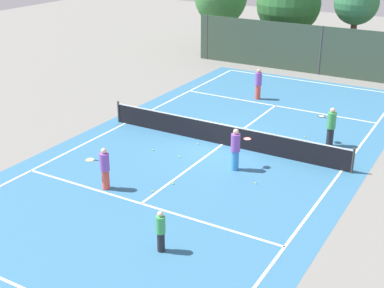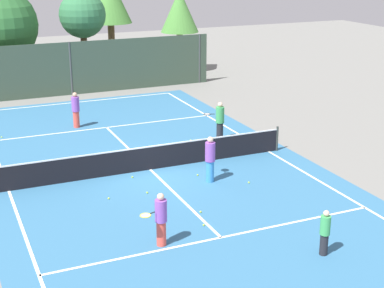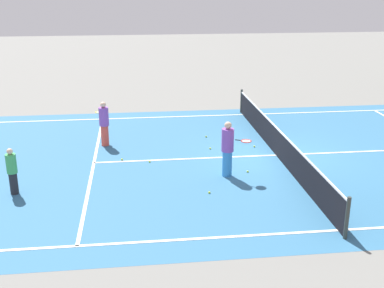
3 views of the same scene
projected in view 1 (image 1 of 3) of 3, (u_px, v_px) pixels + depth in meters
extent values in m
plane|color=slate|center=(222.00, 145.00, 24.33)|extent=(80.00, 80.00, 0.00)
cube|color=teal|center=(222.00, 144.00, 24.33)|extent=(13.00, 25.00, 0.00)
cube|color=white|center=(125.00, 123.00, 26.88)|extent=(0.10, 24.00, 0.01)
cube|color=white|center=(342.00, 171.00, 21.77)|extent=(0.10, 24.00, 0.01)
cube|color=white|center=(308.00, 81.00, 33.88)|extent=(11.00, 0.10, 0.01)
cube|color=white|center=(141.00, 204.00, 19.23)|extent=(11.00, 0.10, 0.01)
cube|color=white|center=(275.00, 106.00, 29.42)|extent=(11.00, 0.10, 0.01)
cube|color=white|center=(222.00, 144.00, 24.32)|extent=(0.10, 12.80, 0.01)
cylinder|color=#333833|center=(119.00, 112.00, 26.85)|extent=(0.10, 0.10, 1.10)
cylinder|color=#333833|center=(353.00, 161.00, 21.37)|extent=(0.10, 0.10, 1.10)
cube|color=black|center=(222.00, 135.00, 24.14)|extent=(11.80, 0.03, 0.95)
cube|color=white|center=(223.00, 125.00, 23.95)|extent=(11.80, 0.04, 0.05)
cube|color=#384C3D|center=(321.00, 51.00, 34.86)|extent=(18.00, 0.06, 3.20)
cylinder|color=#3F4447|center=(207.00, 37.00, 38.81)|extent=(0.12, 0.12, 3.20)
cylinder|color=#3F4447|center=(321.00, 51.00, 34.86)|extent=(0.12, 0.12, 3.20)
cylinder|color=brown|center=(220.00, 33.00, 42.55)|extent=(0.30, 0.30, 2.36)
cylinder|color=brown|center=(286.00, 43.00, 39.05)|extent=(0.38, 0.38, 2.31)
sphere|color=#2D6B33|center=(289.00, 3.00, 37.93)|extent=(4.60, 4.60, 4.60)
cylinder|color=brown|center=(352.00, 45.00, 35.95)|extent=(0.41, 0.41, 3.42)
sphere|color=#337547|center=(357.00, 2.00, 34.87)|extent=(2.93, 2.93, 2.93)
cylinder|color=#232328|center=(330.00, 137.00, 24.05)|extent=(0.31, 0.31, 0.85)
cylinder|color=#3FA559|center=(332.00, 121.00, 23.74)|extent=(0.39, 0.39, 0.74)
sphere|color=beige|center=(333.00, 110.00, 23.55)|extent=(0.23, 0.23, 0.23)
cylinder|color=black|center=(326.00, 118.00, 23.98)|extent=(0.20, 0.10, 0.03)
torus|color=black|center=(321.00, 116.00, 24.16)|extent=(0.43, 0.43, 0.03)
cylinder|color=silver|center=(321.00, 116.00, 24.16)|extent=(0.36, 0.36, 0.00)
cylinder|color=#E54C3F|center=(258.00, 92.00, 30.40)|extent=(0.30, 0.30, 0.83)
cylinder|color=purple|center=(259.00, 79.00, 30.10)|extent=(0.38, 0.38, 0.73)
sphere|color=tan|center=(259.00, 71.00, 29.92)|extent=(0.22, 0.22, 0.22)
cylinder|color=#388CD8|center=(235.00, 160.00, 21.72)|extent=(0.31, 0.31, 0.84)
cylinder|color=purple|center=(236.00, 143.00, 21.42)|extent=(0.38, 0.38, 0.73)
sphere|color=beige|center=(236.00, 132.00, 21.23)|extent=(0.23, 0.23, 0.23)
cylinder|color=black|center=(242.00, 140.00, 21.57)|extent=(0.12, 0.19, 0.03)
torus|color=red|center=(247.00, 139.00, 21.69)|extent=(0.45, 0.45, 0.03)
cylinder|color=silver|center=(247.00, 139.00, 21.69)|extent=(0.37, 0.37, 0.00)
cylinder|color=#E54C3F|center=(106.00, 179.00, 20.17)|extent=(0.29, 0.29, 0.78)
cylinder|color=purple|center=(105.00, 162.00, 19.89)|extent=(0.36, 0.36, 0.68)
sphere|color=beige|center=(104.00, 151.00, 19.71)|extent=(0.21, 0.21, 0.21)
cylinder|color=black|center=(96.00, 160.00, 19.93)|extent=(0.20, 0.09, 0.03)
torus|color=yellow|center=(90.00, 160.00, 19.97)|extent=(0.42, 0.42, 0.03)
cylinder|color=silver|center=(90.00, 160.00, 19.97)|extent=(0.35, 0.35, 0.00)
cylinder|color=#232328|center=(161.00, 242.00, 16.37)|extent=(0.24, 0.24, 0.65)
cylinder|color=#3FA559|center=(161.00, 225.00, 16.13)|extent=(0.30, 0.30, 0.57)
sphere|color=beige|center=(160.00, 214.00, 15.98)|extent=(0.18, 0.18, 0.18)
sphere|color=#CCE533|center=(305.00, 137.00, 25.13)|extent=(0.07, 0.07, 0.07)
sphere|color=#CCE533|center=(153.00, 191.00, 20.04)|extent=(0.07, 0.07, 0.07)
sphere|color=#CCE533|center=(238.00, 161.00, 22.53)|extent=(0.07, 0.07, 0.07)
sphere|color=#CCE533|center=(153.00, 150.00, 23.67)|extent=(0.07, 0.07, 0.07)
sphere|color=#CCE533|center=(256.00, 183.00, 20.67)|extent=(0.07, 0.07, 0.07)
sphere|color=#CCE533|center=(198.00, 144.00, 24.30)|extent=(0.07, 0.07, 0.07)
sphere|color=#CCE533|center=(200.00, 90.00, 32.01)|extent=(0.07, 0.07, 0.07)
sphere|color=#CCE533|center=(173.00, 184.00, 20.64)|extent=(0.07, 0.07, 0.07)
sphere|color=#CCE533|center=(179.00, 157.00, 22.96)|extent=(0.07, 0.07, 0.07)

